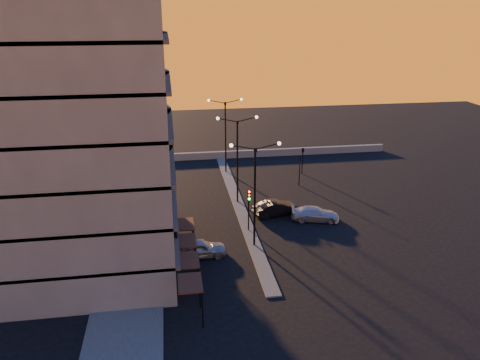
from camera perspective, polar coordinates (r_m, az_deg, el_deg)
name	(u,v)px	position (r m, az deg, el deg)	size (l,w,h in m)	color
ground	(254,246)	(41.95, 1.74, -8.02)	(120.00, 120.00, 0.00)	black
sidewalk_west	(136,233)	(45.04, -12.55, -6.36)	(5.00, 40.00, 0.12)	#494946
median	(237,202)	(50.83, -0.31, -2.68)	(1.20, 36.00, 0.12)	#494946
parapet	(235,154)	(65.84, -0.66, 3.15)	(44.00, 0.50, 1.00)	slate
building	(74,120)	(37.85, -19.56, 6.95)	(14.35, 17.08, 25.00)	slate
streetlamp_near	(255,187)	(39.61, 1.83, -0.88)	(4.32, 0.32, 9.51)	black
streetlamp_mid	(237,153)	(48.94, -0.32, 3.30)	(4.32, 0.32, 9.51)	black
streetlamp_far	(225,130)	(58.48, -1.79, 6.12)	(4.32, 0.32, 9.51)	black
traffic_light_main	(249,203)	(43.24, 1.09, -2.87)	(0.28, 0.44, 4.25)	black
signal_east_a	(300,170)	(55.44, 7.27, 1.21)	(0.13, 0.16, 3.60)	black
signal_east_b	(303,150)	(59.15, 7.67, 3.61)	(0.42, 1.99, 3.60)	black
car_hatchback	(200,248)	(40.08, -4.92, -8.30)	(1.80, 4.48, 1.53)	#A1A4A8
car_sedan	(276,208)	(47.67, 4.38, -3.42)	(1.64, 4.70, 1.55)	black
car_wagon	(315,214)	(47.02, 9.15, -4.10)	(1.92, 4.71, 1.37)	silver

